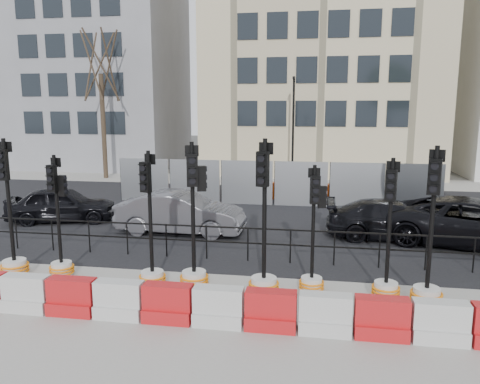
% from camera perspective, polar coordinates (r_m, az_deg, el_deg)
% --- Properties ---
extents(ground, '(120.00, 120.00, 0.00)m').
position_cam_1_polar(ground, '(12.33, 0.13, -10.25)').
color(ground, '#51514C').
rests_on(ground, ground).
extents(sidewalk_near, '(40.00, 6.00, 0.02)m').
position_cam_1_polar(sidewalk_near, '(9.62, -2.86, -16.38)').
color(sidewalk_near, gray).
rests_on(sidewalk_near, ground).
extents(road, '(40.00, 14.00, 0.03)m').
position_cam_1_polar(road, '(18.99, 3.53, -2.86)').
color(road, black).
rests_on(road, ground).
extents(sidewalk_far, '(40.00, 4.00, 0.02)m').
position_cam_1_polar(sidewalk_far, '(27.80, 5.43, 1.31)').
color(sidewalk_far, gray).
rests_on(sidewalk_far, ground).
extents(building_grey, '(11.00, 9.06, 14.00)m').
position_cam_1_polar(building_grey, '(37.05, -16.50, 14.01)').
color(building_grey, gray).
rests_on(building_grey, ground).
extents(building_cream, '(15.00, 10.06, 18.00)m').
position_cam_1_polar(building_cream, '(33.71, 10.03, 18.11)').
color(building_cream, beige).
rests_on(building_cream, ground).
extents(kerb_railing, '(18.00, 0.04, 1.00)m').
position_cam_1_polar(kerb_railing, '(13.24, 0.97, -5.66)').
color(kerb_railing, black).
rests_on(kerb_railing, ground).
extents(heras_fencing, '(14.33, 1.72, 2.00)m').
position_cam_1_polar(heras_fencing, '(21.55, 2.99, 0.62)').
color(heras_fencing, gray).
rests_on(heras_fencing, ground).
extents(lamp_post_far, '(0.12, 0.56, 6.00)m').
position_cam_1_polar(lamp_post_far, '(26.44, 6.48, 7.83)').
color(lamp_post_far, black).
rests_on(lamp_post_far, ground).
extents(tree_bare_far, '(2.00, 2.00, 9.00)m').
position_cam_1_polar(tree_bare_far, '(29.90, -16.66, 14.33)').
color(tree_bare_far, '#473828').
rests_on(tree_bare_far, ground).
extents(barrier_row, '(15.70, 0.50, 0.80)m').
position_cam_1_polar(barrier_row, '(9.65, -2.62, -13.97)').
color(barrier_row, red).
rests_on(barrier_row, ground).
extents(traffic_signal_a, '(0.70, 0.70, 3.57)m').
position_cam_1_polar(traffic_signal_a, '(13.46, -25.96, -6.25)').
color(traffic_signal_a, silver).
rests_on(traffic_signal_a, ground).
extents(traffic_signal_b, '(0.62, 0.62, 3.17)m').
position_cam_1_polar(traffic_signal_b, '(12.93, -21.05, -6.46)').
color(traffic_signal_b, silver).
rests_on(traffic_signal_b, ground).
extents(traffic_signal_c, '(0.66, 0.66, 3.34)m').
position_cam_1_polar(traffic_signal_c, '(11.61, -10.75, -8.16)').
color(traffic_signal_c, silver).
rests_on(traffic_signal_c, ground).
extents(traffic_signal_d, '(0.70, 0.70, 3.55)m').
position_cam_1_polar(traffic_signal_d, '(11.34, -5.60, -7.63)').
color(traffic_signal_d, silver).
rests_on(traffic_signal_d, ground).
extents(traffic_signal_e, '(0.72, 0.72, 3.65)m').
position_cam_1_polar(traffic_signal_e, '(10.90, 2.90, -8.85)').
color(traffic_signal_e, silver).
rests_on(traffic_signal_e, ground).
extents(traffic_signal_f, '(0.60, 0.60, 3.04)m').
position_cam_1_polar(traffic_signal_f, '(11.23, 8.84, -8.55)').
color(traffic_signal_f, silver).
rests_on(traffic_signal_f, ground).
extents(traffic_signal_g, '(0.64, 0.64, 3.24)m').
position_cam_1_polar(traffic_signal_g, '(11.26, 17.45, -9.15)').
color(traffic_signal_g, silver).
rests_on(traffic_signal_g, ground).
extents(traffic_signal_h, '(0.70, 0.70, 3.54)m').
position_cam_1_polar(traffic_signal_h, '(11.13, 21.92, -9.33)').
color(traffic_signal_h, silver).
rests_on(traffic_signal_h, ground).
extents(car_a, '(3.75, 4.86, 1.36)m').
position_cam_1_polar(car_a, '(19.07, -20.87, -1.42)').
color(car_a, black).
rests_on(car_a, ground).
extents(car_b, '(1.78, 4.50, 1.46)m').
position_cam_1_polar(car_b, '(16.32, -7.24, -2.54)').
color(car_b, '#4A4A4F').
rests_on(car_b, ground).
extents(car_c, '(1.96, 4.52, 1.29)m').
position_cam_1_polar(car_c, '(16.31, 18.27, -3.28)').
color(car_c, black).
rests_on(car_c, ground).
extents(car_d, '(5.75, 6.95, 1.52)m').
position_cam_1_polar(car_d, '(16.38, 26.93, -3.43)').
color(car_d, black).
rests_on(car_d, ground).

